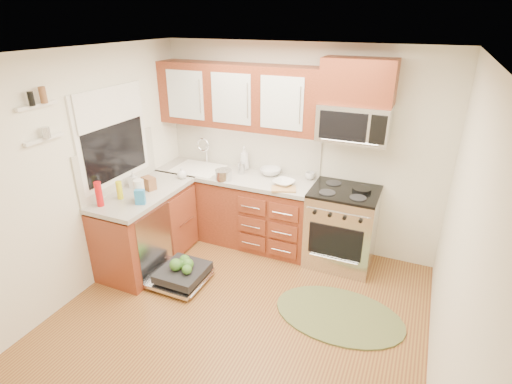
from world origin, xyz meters
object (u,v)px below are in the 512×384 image
at_px(range, 342,227).
at_px(bowl_a, 284,183).
at_px(sink, 199,177).
at_px(dishwasher, 180,275).
at_px(rug, 339,315).
at_px(skillet, 362,190).
at_px(upper_cabinets, 238,96).
at_px(paper_towel_roll, 139,190).
at_px(bowl_b, 271,172).
at_px(stock_pot, 223,175).
at_px(cutting_board, 284,189).
at_px(microwave, 354,123).
at_px(cup, 310,176).

relative_size(range, bowl_a, 3.87).
bearing_deg(sink, dishwasher, -70.80).
relative_size(rug, skillet, 6.13).
bearing_deg(bowl_a, upper_cabinets, 161.89).
height_order(paper_towel_roll, bowl_a, paper_towel_roll).
bearing_deg(bowl_b, bowl_a, -43.23).
relative_size(stock_pot, cutting_board, 0.74).
height_order(skillet, bowl_a, skillet).
distance_m(paper_towel_roll, bowl_b, 1.63).
bearing_deg(stock_pot, microwave, 12.86).
bearing_deg(sink, rug, -23.91).
relative_size(cutting_board, paper_towel_roll, 1.18).
bearing_deg(stock_pot, upper_cabinets, 83.55).
xyz_separation_m(range, paper_towel_roll, (-1.99, -1.10, 0.57)).
distance_m(upper_cabinets, stock_pot, 0.96).
bearing_deg(bowl_a, stock_pot, -170.12).
bearing_deg(paper_towel_roll, bowl_b, 51.52).
distance_m(sink, bowl_a, 1.23).
height_order(upper_cabinets, microwave, upper_cabinets).
bearing_deg(cutting_board, bowl_a, 109.84).
xyz_separation_m(microwave, cutting_board, (-0.66, -0.33, -0.77)).
relative_size(microwave, dishwasher, 1.09).
xyz_separation_m(upper_cabinets, range, (1.41, -0.15, -1.40)).
bearing_deg(rug, dishwasher, -174.70).
relative_size(rug, bowl_b, 4.95).
relative_size(microwave, bowl_a, 3.10).
height_order(range, rug, range).
relative_size(stock_pot, paper_towel_roll, 0.87).
distance_m(skillet, paper_towel_roll, 2.45).
relative_size(microwave, cup, 6.62).
bearing_deg(rug, bowl_b, 136.70).
relative_size(range, paper_towel_roll, 4.03).
height_order(dishwasher, paper_towel_roll, paper_towel_roll).
xyz_separation_m(upper_cabinets, bowl_a, (0.69, -0.23, -0.92)).
relative_size(microwave, sink, 1.23).
bearing_deg(bowl_a, cup, 52.64).
height_order(range, microwave, microwave).
xyz_separation_m(skillet, stock_pot, (-1.62, -0.26, 0.02)).
relative_size(sink, bowl_b, 2.38).
xyz_separation_m(range, stock_pot, (-1.45, -0.21, 0.51)).
bearing_deg(stock_pot, paper_towel_roll, -121.40).
relative_size(upper_cabinets, sink, 3.31).
height_order(microwave, rug, microwave).
relative_size(microwave, cutting_board, 2.73).
bearing_deg(range, rug, -76.80).
distance_m(microwave, cup, 0.88).
distance_m(dishwasher, bowl_a, 1.59).
xyz_separation_m(microwave, skillet, (0.18, -0.07, -0.73)).
height_order(upper_cabinets, sink, upper_cabinets).
xyz_separation_m(paper_towel_roll, cup, (1.51, 1.32, -0.07)).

